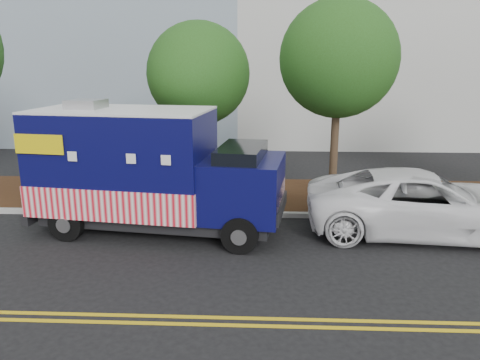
{
  "coord_description": "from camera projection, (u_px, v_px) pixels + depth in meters",
  "views": [
    {
      "loc": [
        3.21,
        -12.27,
        4.72
      ],
      "look_at": [
        2.64,
        0.6,
        1.37
      ],
      "focal_mm": 35.0,
      "sensor_mm": 36.0,
      "label": 1
    }
  ],
  "objects": [
    {
      "name": "sign_post",
      "position": [
        34.0,
        174.0,
        14.78
      ],
      "size": [
        0.06,
        0.06,
        2.4
      ],
      "primitive_type": "cube",
      "color": "#473828",
      "rests_on": "ground"
    },
    {
      "name": "mulch_strip",
      "position": [
        169.0,
        194.0,
        16.56
      ],
      "size": [
        120.0,
        4.0,
        0.15
      ],
      "primitive_type": "cube",
      "color": "black",
      "rests_on": "ground"
    },
    {
      "name": "ground",
      "position": [
        146.0,
        231.0,
        13.19
      ],
      "size": [
        120.0,
        120.0,
        0.0
      ],
      "primitive_type": "plane",
      "color": "black",
      "rests_on": "ground"
    },
    {
      "name": "centerline_far",
      "position": [
        85.0,
        322.0,
        8.65
      ],
      "size": [
        120.0,
        0.1,
        0.01
      ],
      "primitive_type": "cube",
      "color": "gold",
      "rests_on": "ground"
    },
    {
      "name": "tree_c",
      "position": [
        339.0,
        59.0,
        14.68
      ],
      "size": [
        3.73,
        3.73,
        6.59
      ],
      "color": "#38281C",
      "rests_on": "ground"
    },
    {
      "name": "food_truck",
      "position": [
        146.0,
        173.0,
        12.91
      ],
      "size": [
        7.19,
        3.47,
        3.64
      ],
      "rotation": [
        0.0,
        0.0,
        -0.14
      ],
      "color": "black",
      "rests_on": "ground"
    },
    {
      "name": "tree_b",
      "position": [
        198.0,
        74.0,
        15.72
      ],
      "size": [
        3.46,
        3.46,
        5.97
      ],
      "color": "#38281C",
      "rests_on": "ground"
    },
    {
      "name": "centerline_near",
      "position": [
        90.0,
        314.0,
        8.89
      ],
      "size": [
        120.0,
        0.1,
        0.01
      ],
      "primitive_type": "cube",
      "color": "gold",
      "rests_on": "ground"
    },
    {
      "name": "white_car",
      "position": [
        423.0,
        203.0,
        12.82
      ],
      "size": [
        6.54,
        3.46,
        1.75
      ],
      "primitive_type": "imported",
      "rotation": [
        0.0,
        0.0,
        1.48
      ],
      "color": "white",
      "rests_on": "ground"
    },
    {
      "name": "curb",
      "position": [
        157.0,
        213.0,
        14.53
      ],
      "size": [
        120.0,
        0.18,
        0.15
      ],
      "primitive_type": "cube",
      "color": "#9E9E99",
      "rests_on": "ground"
    }
  ]
}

